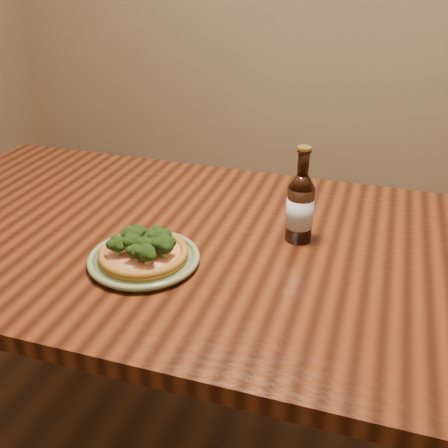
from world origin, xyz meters
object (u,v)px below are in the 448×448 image
(plate, at_px, (144,259))
(pizza, at_px, (144,250))
(beer_bottle, at_px, (300,207))
(table, at_px, (186,267))

(plate, height_order, pizza, pizza)
(plate, height_order, beer_bottle, beer_bottle)
(table, relative_size, beer_bottle, 6.82)
(table, distance_m, pizza, 0.20)
(table, bearing_deg, pizza, -104.21)
(plate, bearing_deg, pizza, -17.00)
(beer_bottle, bearing_deg, plate, -145.66)
(plate, distance_m, pizza, 0.02)
(pizza, bearing_deg, beer_bottle, 34.58)
(plate, distance_m, beer_bottle, 0.38)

